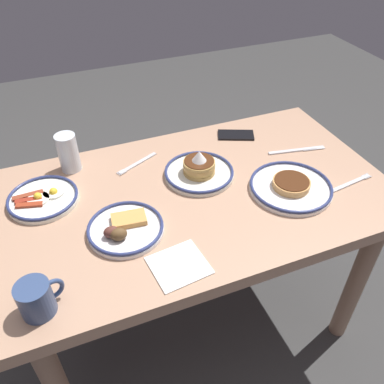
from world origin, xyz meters
The scene contains 13 objects.
ground_plane centered at (0.00, 0.00, 0.00)m, with size 6.00×6.00×0.00m, color #3B3B3A.
dining_table centered at (0.00, 0.00, 0.64)m, with size 1.33×0.77×0.75m.
plate_near_main centered at (-0.05, -0.08, 0.77)m, with size 0.25×0.25×0.10m.
plate_center_pancakes centered at (0.48, -0.14, 0.76)m, with size 0.23×0.23×0.04m.
plate_far_companion centered at (-0.31, 0.11, 0.76)m, with size 0.28×0.28×0.04m.
plate_far_side centered at (0.27, 0.10, 0.77)m, with size 0.23×0.23×0.05m.
coffee_mug centered at (0.53, 0.28, 0.80)m, with size 0.12×0.09×0.09m.
drinking_glass centered at (0.36, -0.29, 0.81)m, with size 0.07×0.07×0.14m.
cell_phone centered at (-0.29, -0.27, 0.75)m, with size 0.14×0.07×0.01m, color black.
paper_napkin centered at (0.16, 0.28, 0.75)m, with size 0.15×0.14×0.00m, color white.
fork_near centered at (0.14, -0.23, 0.75)m, with size 0.17×0.09×0.01m.
fork_far centered at (-0.52, 0.16, 0.75)m, with size 0.19×0.04×0.01m.
butter_knife centered at (-0.46, -0.08, 0.75)m, with size 0.23×0.06×0.01m.
Camera 1 is at (0.39, 0.96, 1.61)m, focal length 37.37 mm.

